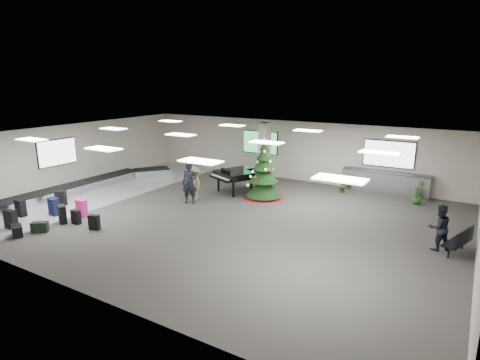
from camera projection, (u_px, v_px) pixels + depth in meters
The scene contains 22 objects.
ground at pixel (222, 215), 16.36m from camera, with size 18.00×18.00×0.00m, color #32302E.
room_envelope at pixel (222, 155), 16.53m from camera, with size 18.02×14.02×3.21m.
baggage_carousel at pixel (91, 185), 20.17m from camera, with size 2.28×9.71×0.43m.
service_counter at pixel (385, 183), 19.23m from camera, with size 4.05×0.65×1.08m.
suitcase_0 at pixel (11, 219), 14.80m from camera, with size 0.48×0.32×0.72m.
suitcase_1 at pixel (62, 214), 15.35m from camera, with size 0.51×0.41×0.72m.
pink_suitcase at pixel (82, 208), 16.11m from camera, with size 0.45×0.26×0.71m.
suitcase_3 at pixel (76, 217), 15.27m from camera, with size 0.37×0.21×0.57m.
navy_suitcase at pixel (54, 207), 16.24m from camera, with size 0.50×0.34×0.74m.
suitcase_5 at pixel (21, 208), 16.11m from camera, with size 0.47×0.27×0.71m.
green_duffel at pixel (40, 227), 14.49m from camera, with size 0.62×0.57×0.40m.
suitcase_7 at pixel (94, 222), 14.69m from camera, with size 0.43×0.32×0.58m.
suitcase_8 at pixel (61, 198), 17.49m from camera, with size 0.51×0.43×0.67m.
black_duffel at pixel (17, 231), 14.11m from camera, with size 0.67×0.55×0.40m.
christmas_tree at pixel (264, 178), 18.47m from camera, with size 1.97×1.97×2.81m.
grand_piano at pixel (238, 174), 19.48m from camera, with size 2.39×2.65×1.24m.
bench at pixel (460, 240), 12.58m from camera, with size 0.86×1.42×0.85m.
traveler_a at pixel (190, 183), 17.65m from camera, with size 0.67×0.44×1.84m, color black.
traveler_b at pixel (195, 183), 18.25m from camera, with size 1.00×0.57×1.54m, color olive.
traveler_bench at pixel (439, 228), 12.84m from camera, with size 0.74×0.57×1.51m, color black.
potted_plant_left at pixel (343, 185), 19.46m from camera, with size 0.40×0.32×0.72m, color #193912.
potted_plant_right at pixel (417, 195), 17.65m from camera, with size 0.44×0.44×0.79m, color #193912.
Camera 1 is at (8.66, -12.89, 5.39)m, focal length 30.00 mm.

